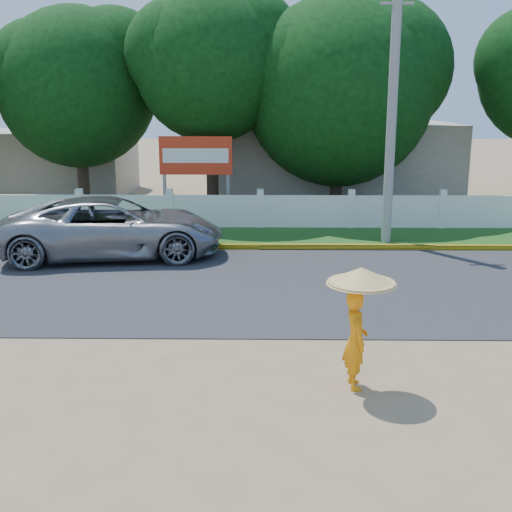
{
  "coord_description": "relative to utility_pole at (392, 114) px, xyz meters",
  "views": [
    {
      "loc": [
        0.18,
        -9.77,
        4.2
      ],
      "look_at": [
        0.0,
        2.0,
        1.3
      ],
      "focal_mm": 45.0,
      "sensor_mm": 36.0,
      "label": 1
    }
  ],
  "objects": [
    {
      "name": "grass_verge",
      "position": [
        -3.78,
        0.7,
        -3.76
      ],
      "size": [
        60.0,
        3.5,
        0.03
      ],
      "primitive_type": "cube",
      "color": "#2D601E",
      "rests_on": "ground"
    },
    {
      "name": "ground",
      "position": [
        -3.78,
        -9.05,
        -3.77
      ],
      "size": [
        120.0,
        120.0,
        0.0
      ],
      "primitive_type": "plane",
      "color": "#9E8460",
      "rests_on": "ground"
    },
    {
      "name": "building_near",
      "position": [
        -0.78,
        8.95,
        -2.17
      ],
      "size": [
        10.0,
        6.0,
        3.2
      ],
      "primitive_type": "cube",
      "color": "#B7AD99",
      "rests_on": "ground"
    },
    {
      "name": "utility_pole",
      "position": [
        0.0,
        0.0,
        0.0
      ],
      "size": [
        0.28,
        0.28,
        7.54
      ],
      "primitive_type": "cylinder",
      "color": "gray",
      "rests_on": "ground"
    },
    {
      "name": "tree_row",
      "position": [
        2.0,
        5.35,
        1.16
      ],
      "size": [
        39.41,
        8.15,
        9.21
      ],
      "color": "#473828",
      "rests_on": "ground"
    },
    {
      "name": "fence",
      "position": [
        -3.78,
        2.15,
        -3.22
      ],
      "size": [
        40.0,
        0.1,
        1.1
      ],
      "primitive_type": "cube",
      "color": "silver",
      "rests_on": "ground"
    },
    {
      "name": "curb",
      "position": [
        -3.78,
        -1.0,
        -3.69
      ],
      "size": [
        40.0,
        0.18,
        0.16
      ],
      "primitive_type": "cube",
      "color": "yellow",
      "rests_on": "ground"
    },
    {
      "name": "billboard",
      "position": [
        -6.01,
        3.25,
        -1.63
      ],
      "size": [
        2.5,
        0.13,
        2.95
      ],
      "color": "gray",
      "rests_on": "ground"
    },
    {
      "name": "road",
      "position": [
        -3.78,
        -4.55,
        -3.76
      ],
      "size": [
        60.0,
        7.0,
        0.02
      ],
      "primitive_type": "cube",
      "color": "#38383A",
      "rests_on": "ground"
    },
    {
      "name": "vehicle",
      "position": [
        -7.71,
        -1.91,
        -2.96
      ],
      "size": [
        6.2,
        3.54,
        1.63
      ],
      "primitive_type": "imported",
      "rotation": [
        0.0,
        0.0,
        1.72
      ],
      "color": "gray",
      "rests_on": "ground"
    },
    {
      "name": "building_far",
      "position": [
        -13.78,
        9.95,
        -2.37
      ],
      "size": [
        8.0,
        5.0,
        2.8
      ],
      "primitive_type": "cube",
      "color": "#B7AD99",
      "rests_on": "ground"
    },
    {
      "name": "monk_with_parasol",
      "position": [
        -2.25,
        -9.93,
        -2.57
      ],
      "size": [
        1.02,
        1.02,
        1.85
      ],
      "color": "orange",
      "rests_on": "ground"
    }
  ]
}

